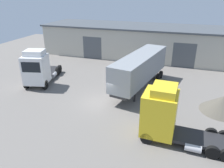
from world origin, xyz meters
TOP-DOWN VIEW (x-y plane):
  - ground_plane at (0.00, 0.00)m, footprint 60.00×60.00m
  - warehouse_building at (0.00, 18.28)m, footprint 33.04×9.08m
  - tractor_unit_white at (-8.82, 1.91)m, footprint 3.99×6.98m
  - container_trailer_teal at (2.72, 4.57)m, footprint 4.43×10.92m
  - tractor_unit_yellow at (6.35, -3.83)m, footprint 6.54×2.73m
  - gravel_pile at (11.12, 2.06)m, footprint 4.03×4.03m

SIDE VIEW (x-z plane):
  - ground_plane at x=0.00m, z-range 0.00..0.00m
  - gravel_pile at x=11.12m, z-range 0.00..1.58m
  - tractor_unit_yellow at x=6.35m, z-range -0.13..4.18m
  - tractor_unit_white at x=-8.82m, z-range -0.13..4.22m
  - warehouse_building at x=0.00m, z-range 0.01..5.11m
  - container_trailer_teal at x=2.72m, z-range 0.56..4.60m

